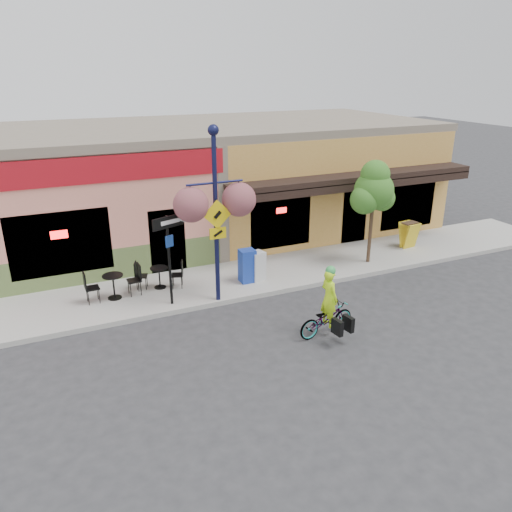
{
  "coord_description": "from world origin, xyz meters",
  "views": [
    {
      "loc": [
        -6.7,
        -12.05,
        6.64
      ],
      "look_at": [
        -1.09,
        0.5,
        1.4
      ],
      "focal_mm": 35.0,
      "sensor_mm": 36.0,
      "label": 1
    }
  ],
  "objects": [
    {
      "name": "newspaper_box_blue",
      "position": [
        -0.93,
        1.52,
        0.69
      ],
      "size": [
        0.48,
        0.43,
        1.08
      ],
      "primitive_type": null,
      "rotation": [
        0.0,
        0.0,
        0.0
      ],
      "color": "#1B3AA6",
      "rests_on": "sidewalk"
    },
    {
      "name": "ground",
      "position": [
        0.0,
        0.0,
        0.0
      ],
      "size": [
        90.0,
        90.0,
        0.0
      ],
      "primitive_type": "plane",
      "color": "#2D2D30",
      "rests_on": "ground"
    },
    {
      "name": "sidewalk",
      "position": [
        0.0,
        2.0,
        0.07
      ],
      "size": [
        24.0,
        3.0,
        0.15
      ],
      "primitive_type": "cube",
      "color": "#9E9B93",
      "rests_on": "ground"
    },
    {
      "name": "cyclist_rider",
      "position": [
        -0.21,
        -2.18,
        0.78
      ],
      "size": [
        0.45,
        0.62,
        1.57
      ],
      "primitive_type": "imported",
      "rotation": [
        0.0,
        0.0,
        1.7
      ],
      "color": "#C6FF1A",
      "rests_on": "ground"
    },
    {
      "name": "lamp_post",
      "position": [
        -2.25,
        0.65,
        2.69
      ],
      "size": [
        1.63,
        0.65,
        5.09
      ],
      "primitive_type": null,
      "rotation": [
        0.0,
        0.0,
        -0.0
      ],
      "color": "#13163C",
      "rests_on": "sidewalk"
    },
    {
      "name": "one_way_sign",
      "position": [
        -3.58,
        0.94,
        1.48
      ],
      "size": [
        1.03,
        0.57,
        2.66
      ],
      "primitive_type": null,
      "rotation": [
        0.0,
        0.0,
        0.36
      ],
      "color": "black",
      "rests_on": "sidewalk"
    },
    {
      "name": "building",
      "position": [
        0.0,
        7.5,
        2.25
      ],
      "size": [
        18.2,
        8.2,
        4.5
      ],
      "primitive_type": null,
      "color": "#E58671",
      "rests_on": "ground"
    },
    {
      "name": "curb",
      "position": [
        0.0,
        0.55,
        0.07
      ],
      "size": [
        24.0,
        0.12,
        0.15
      ],
      "primitive_type": "cube",
      "color": "#A8A59E",
      "rests_on": "ground"
    },
    {
      "name": "cafe_set_left",
      "position": [
        -5.05,
        1.98,
        0.64
      ],
      "size": [
        1.65,
        0.88,
        0.97
      ],
      "primitive_type": null,
      "rotation": [
        0.0,
        0.0,
        0.04
      ],
      "color": "black",
      "rests_on": "sidewalk"
    },
    {
      "name": "bicycle",
      "position": [
        -0.26,
        -2.18,
        0.44
      ],
      "size": [
        1.74,
        0.8,
        0.88
      ],
      "primitive_type": "imported",
      "rotation": [
        0.0,
        0.0,
        1.7
      ],
      "color": "maroon",
      "rests_on": "ground"
    },
    {
      "name": "cafe_set_right",
      "position": [
        -3.62,
        2.18,
        0.59
      ],
      "size": [
        1.62,
        1.18,
        0.88
      ],
      "primitive_type": null,
      "rotation": [
        0.0,
        0.0,
        -0.34
      ],
      "color": "black",
      "rests_on": "sidewalk"
    },
    {
      "name": "street_tree",
      "position": [
        3.66,
        1.37,
        1.97
      ],
      "size": [
        1.86,
        1.86,
        3.65
      ],
      "primitive_type": null,
      "rotation": [
        0.0,
        0.0,
        0.4
      ],
      "color": "#3D7A26",
      "rests_on": "sidewalk"
    },
    {
      "name": "newspaper_box_grey",
      "position": [
        -0.6,
        1.51,
        0.63
      ],
      "size": [
        0.53,
        0.5,
        0.96
      ],
      "primitive_type": null,
      "rotation": [
        0.0,
        0.0,
        0.25
      ],
      "color": "silver",
      "rests_on": "sidewalk"
    },
    {
      "name": "sandwich_board",
      "position": [
        5.96,
        1.82,
        0.65
      ],
      "size": [
        0.64,
        0.5,
        1.0
      ],
      "primitive_type": null,
      "rotation": [
        0.0,
        0.0,
        0.11
      ],
      "color": "yellow",
      "rests_on": "sidewalk"
    }
  ]
}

